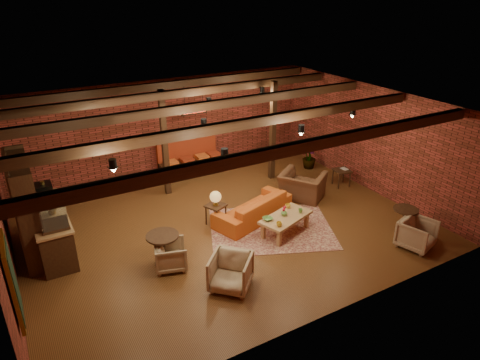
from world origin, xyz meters
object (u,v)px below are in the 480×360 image
coffee_table (285,218)px  armchair_far (417,233)px  round_table_left (163,244)px  armchair_b (231,271)px  side_table_lamp (216,199)px  plant_tall (311,134)px  round_table_right (405,217)px  armchair_a (171,254)px  side_table_book (342,171)px  armchair_right (302,182)px  sofa (253,208)px

coffee_table → armchair_far: bearing=-41.1°
round_table_left → armchair_b: 1.75m
coffee_table → side_table_lamp: size_ratio=1.63×
side_table_lamp → armchair_far: side_table_lamp is taller
round_table_left → plant_tall: bearing=24.4°
side_table_lamp → round_table_right: bearing=-35.4°
armchair_a → armchair_b: (0.84, -1.28, 0.07)m
side_table_lamp → side_table_book: 4.57m
coffee_table → side_table_book: (3.22, 1.49, 0.07)m
armchair_right → plant_tall: size_ratio=0.50×
armchair_b → round_table_right: 4.87m
round_table_left → armchair_right: (4.76, 1.14, 0.02)m
armchair_a → side_table_book: armchair_a is taller
sofa → coffee_table: 1.08m
coffee_table → round_table_right: size_ratio=2.17×
armchair_a → armchair_right: armchair_right is taller
armchair_a → armchair_far: size_ratio=0.89×
sofa → armchair_b: armchair_b is taller
coffee_table → armchair_right: bearing=41.2°
side_table_lamp → armchair_far: size_ratio=1.22×
sofa → round_table_right: round_table_right is taller
armchair_right → armchair_far: bearing=159.2°
round_table_left → armchair_b: bearing=-57.9°
armchair_b → armchair_right: 4.65m
sofa → armchair_a: armchair_a is taller
sofa → armchair_right: 1.97m
armchair_right → side_table_book: armchair_right is taller
side_table_lamp → sofa: bearing=-14.6°
armchair_far → round_table_right: bearing=53.2°
round_table_right → plant_tall: size_ratio=0.29×
side_table_lamp → side_table_book: bearing=2.6°
plant_tall → sofa: bearing=-149.2°
round_table_left → armchair_b: armchair_b is taller
round_table_right → armchair_far: bearing=-110.0°
armchair_a → armchair_right: (4.67, 1.35, 0.19)m
armchair_a → armchair_right: 4.86m
armchair_right → plant_tall: (1.64, 1.76, 0.70)m
armchair_right → coffee_table: bearing=97.2°
coffee_table → side_table_book: size_ratio=2.75×
side_table_book → round_table_right: round_table_right is taller
coffee_table → armchair_b: size_ratio=1.88×
round_table_right → sofa: bearing=139.2°
side_table_book → plant_tall: 1.82m
armchair_far → armchair_a: bearing=141.8°
armchair_a → armchair_far: 5.89m
armchair_a → armchair_far: armchair_far is taller
armchair_b → side_table_lamp: bearing=114.3°
round_table_left → side_table_book: bearing=11.0°
armchair_right → round_table_right: 3.09m
round_table_left → coffee_table: bearing=-4.5°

